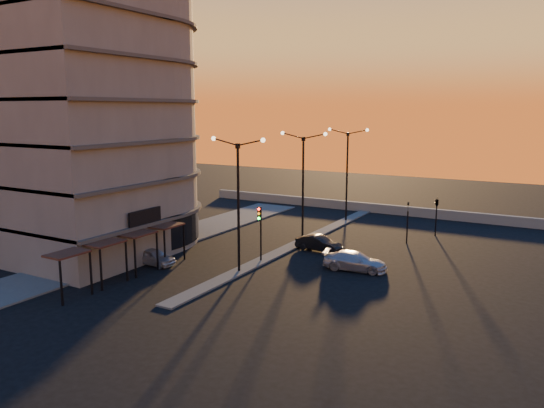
{
  "coord_description": "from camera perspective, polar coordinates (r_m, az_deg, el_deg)",
  "views": [
    {
      "loc": [
        19.93,
        -30.11,
        11.35
      ],
      "look_at": [
        -0.08,
        4.83,
        4.14
      ],
      "focal_mm": 35.0,
      "sensor_mm": 36.0,
      "label": 1
    }
  ],
  "objects": [
    {
      "name": "building",
      "position": [
        45.38,
        -18.9,
        10.32
      ],
      "size": [
        14.35,
        17.08,
        25.0
      ],
      "color": "#69635D",
      "rests_on": "ground"
    },
    {
      "name": "parapet",
      "position": [
        59.89,
        11.88,
        -0.51
      ],
      "size": [
        44.0,
        0.5,
        1.0
      ],
      "primitive_type": "cube",
      "color": "gray",
      "rests_on": "ground"
    },
    {
      "name": "median",
      "position": [
        46.19,
        3.29,
        -4.02
      ],
      "size": [
        1.2,
        36.0,
        0.12
      ],
      "primitive_type": "cube",
      "color": "#4C4C4A",
      "rests_on": "ground"
    },
    {
      "name": "sidewalk_west",
      "position": [
        47.08,
        -11.61,
        -3.94
      ],
      "size": [
        5.0,
        40.0,
        0.12
      ],
      "primitive_type": "cube",
      "color": "#4C4C4A",
      "rests_on": "ground"
    },
    {
      "name": "car_wagon",
      "position": [
        38.51,
        8.93,
        -6.09
      ],
      "size": [
        4.77,
        2.44,
        1.32
      ],
      "primitive_type": "imported",
      "rotation": [
        0.0,
        0.0,
        1.7
      ],
      "color": "#B7B8BF",
      "rests_on": "ground"
    },
    {
      "name": "streetlamp_far",
      "position": [
        54.23,
        8.09,
        3.95
      ],
      "size": [
        4.32,
        0.32,
        9.51
      ],
      "color": "black",
      "rests_on": "ground"
    },
    {
      "name": "streetlamp_near",
      "position": [
        36.56,
        -3.65,
        1.07
      ],
      "size": [
        4.32,
        0.32,
        9.51
      ],
      "color": "black",
      "rests_on": "ground"
    },
    {
      "name": "signal_east_a",
      "position": [
        46.65,
        14.37,
        -1.82
      ],
      "size": [
        0.13,
        0.16,
        3.6
      ],
      "color": "black",
      "rests_on": "ground"
    },
    {
      "name": "car_sedan",
      "position": [
        43.33,
        5.02,
        -4.22
      ],
      "size": [
        3.88,
        1.65,
        1.24
      ],
      "primitive_type": "imported",
      "rotation": [
        0.0,
        0.0,
        1.48
      ],
      "color": "black",
      "rests_on": "ground"
    },
    {
      "name": "car_hatchback",
      "position": [
        40.32,
        -12.63,
        -5.55
      ],
      "size": [
        3.65,
        1.58,
        1.23
      ],
      "primitive_type": "imported",
      "rotation": [
        0.0,
        0.0,
        1.53
      ],
      "color": "silver",
      "rests_on": "ground"
    },
    {
      "name": "signal_east_b",
      "position": [
        49.91,
        17.32,
        0.17
      ],
      "size": [
        0.42,
        1.99,
        3.6
      ],
      "color": "black",
      "rests_on": "ground"
    },
    {
      "name": "traffic_light_main",
      "position": [
        39.45,
        -1.31,
        -2.24
      ],
      "size": [
        0.28,
        0.44,
        4.25
      ],
      "color": "black",
      "rests_on": "ground"
    },
    {
      "name": "streetlamp_mid",
      "position": [
        45.16,
        3.36,
        2.81
      ],
      "size": [
        4.32,
        0.32,
        9.51
      ],
      "color": "black",
      "rests_on": "ground"
    },
    {
      "name": "ground",
      "position": [
        37.85,
        -3.56,
        -7.32
      ],
      "size": [
        120.0,
        120.0,
        0.0
      ],
      "primitive_type": "plane",
      "color": "black",
      "rests_on": "ground"
    }
  ]
}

